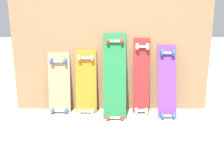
% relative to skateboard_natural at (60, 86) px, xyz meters
% --- Properties ---
extents(ground_plane, '(12.00, 12.00, 0.00)m').
position_rel_skateboard_natural_xyz_m(ground_plane, '(0.57, 0.02, -0.30)').
color(ground_plane, '#B2AAA0').
extents(plywood_wall_panel, '(2.15, 0.04, 1.51)m').
position_rel_skateboard_natural_xyz_m(plywood_wall_panel, '(0.57, 0.09, 0.46)').
color(plywood_wall_panel, '#99724C').
rests_on(plywood_wall_panel, ground).
extents(skateboard_natural, '(0.24, 0.17, 0.72)m').
position_rel_skateboard_natural_xyz_m(skateboard_natural, '(0.00, 0.00, 0.00)').
color(skateboard_natural, tan).
rests_on(skateboard_natural, ground).
extents(skateboard_orange, '(0.23, 0.18, 0.76)m').
position_rel_skateboard_natural_xyz_m(skateboard_orange, '(0.30, -0.00, 0.02)').
color(skateboard_orange, orange).
rests_on(skateboard_orange, ground).
extents(skateboard_green, '(0.24, 0.34, 0.94)m').
position_rel_skateboard_natural_xyz_m(skateboard_green, '(0.61, -0.09, 0.10)').
color(skateboard_green, '#1E7238').
rests_on(skateboard_green, ground).
extents(skateboard_red, '(0.18, 0.18, 0.88)m').
position_rel_skateboard_natural_xyz_m(skateboard_red, '(0.90, -0.00, 0.08)').
color(skateboard_red, '#B22626').
rests_on(skateboard_red, ground).
extents(skateboard_purple, '(0.19, 0.31, 0.81)m').
position_rel_skateboard_natural_xyz_m(skateboard_purple, '(1.17, -0.08, 0.04)').
color(skateboard_purple, '#6B338C').
rests_on(skateboard_purple, ground).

